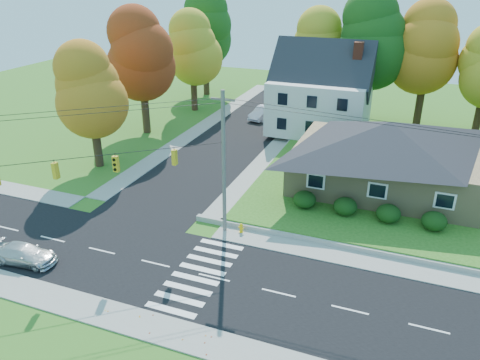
# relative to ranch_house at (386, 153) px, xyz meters

# --- Properties ---
(ground) EXTENTS (120.00, 120.00, 0.00)m
(ground) POSITION_rel_ranch_house_xyz_m (-8.00, -16.00, -3.27)
(ground) COLOR #3D7923
(road_main) EXTENTS (90.00, 8.00, 0.02)m
(road_main) POSITION_rel_ranch_house_xyz_m (-8.00, -16.00, -3.26)
(road_main) COLOR black
(road_main) RESTS_ON ground
(road_cross) EXTENTS (8.00, 44.00, 0.02)m
(road_cross) POSITION_rel_ranch_house_xyz_m (-16.00, 10.00, -3.25)
(road_cross) COLOR black
(road_cross) RESTS_ON ground
(sidewalk_north) EXTENTS (90.00, 2.00, 0.08)m
(sidewalk_north) POSITION_rel_ranch_house_xyz_m (-8.00, -11.00, -3.23)
(sidewalk_north) COLOR #9C9A90
(sidewalk_north) RESTS_ON ground
(sidewalk_south) EXTENTS (90.00, 2.00, 0.08)m
(sidewalk_south) POSITION_rel_ranch_house_xyz_m (-8.00, -21.00, -3.23)
(sidewalk_south) COLOR #9C9A90
(sidewalk_south) RESTS_ON ground
(lawn) EXTENTS (30.00, 30.00, 0.50)m
(lawn) POSITION_rel_ranch_house_xyz_m (5.00, 5.00, -3.02)
(lawn) COLOR #3D7923
(lawn) RESTS_ON ground
(ranch_house) EXTENTS (14.60, 10.60, 5.40)m
(ranch_house) POSITION_rel_ranch_house_xyz_m (0.00, 0.00, 0.00)
(ranch_house) COLOR tan
(ranch_house) RESTS_ON lawn
(colonial_house) EXTENTS (10.40, 8.40, 9.60)m
(colonial_house) POSITION_rel_ranch_house_xyz_m (-7.96, 12.00, 1.32)
(colonial_house) COLOR silver
(colonial_house) RESTS_ON lawn
(hedge_row) EXTENTS (10.70, 1.70, 1.27)m
(hedge_row) POSITION_rel_ranch_house_xyz_m (-0.50, -6.20, -2.13)
(hedge_row) COLOR #163A10
(hedge_row) RESTS_ON lawn
(traffic_infrastructure) EXTENTS (38.10, 10.66, 10.00)m
(traffic_infrastructure) POSITION_rel_ranch_house_xyz_m (-8.15, -14.65, 1.88)
(traffic_infrastructure) COLOR #666059
(traffic_infrastructure) RESTS_ON ground
(tree_lot_0) EXTENTS (6.72, 6.72, 12.51)m
(tree_lot_0) POSITION_rel_ranch_house_xyz_m (-10.00, 18.00, 5.04)
(tree_lot_0) COLOR #3F2A19
(tree_lot_0) RESTS_ON lawn
(tree_lot_1) EXTENTS (7.84, 7.84, 14.60)m
(tree_lot_1) POSITION_rel_ranch_house_xyz_m (-4.00, 17.00, 6.35)
(tree_lot_1) COLOR #3F2A19
(tree_lot_1) RESTS_ON lawn
(tree_lot_2) EXTENTS (7.28, 7.28, 13.56)m
(tree_lot_2) POSITION_rel_ranch_house_xyz_m (2.00, 18.00, 5.70)
(tree_lot_2) COLOR #3F2A19
(tree_lot_2) RESTS_ON lawn
(tree_west_0) EXTENTS (6.16, 6.16, 11.47)m
(tree_west_0) POSITION_rel_ranch_house_xyz_m (-25.00, -4.00, 3.89)
(tree_west_0) COLOR #3F2A19
(tree_west_0) RESTS_ON ground
(tree_west_1) EXTENTS (7.28, 7.28, 13.56)m
(tree_west_1) POSITION_rel_ranch_house_xyz_m (-26.00, 6.00, 5.20)
(tree_west_1) COLOR #3F2A19
(tree_west_1) RESTS_ON ground
(tree_west_2) EXTENTS (6.72, 6.72, 12.51)m
(tree_west_2) POSITION_rel_ranch_house_xyz_m (-25.00, 16.00, 4.54)
(tree_west_2) COLOR #3F2A19
(tree_west_2) RESTS_ON ground
(tree_west_3) EXTENTS (7.84, 7.84, 14.60)m
(tree_west_3) POSITION_rel_ranch_house_xyz_m (-27.00, 24.00, 5.85)
(tree_west_3) COLOR #3F2A19
(tree_west_3) RESTS_ON ground
(silver_sedan) EXTENTS (4.27, 2.11, 1.19)m
(silver_sedan) POSITION_rel_ranch_house_xyz_m (-19.64, -18.79, -2.65)
(silver_sedan) COLOR silver
(silver_sedan) RESTS_ON road_main
(white_car) EXTENTS (2.42, 4.76, 1.50)m
(white_car) POSITION_rel_ranch_house_xyz_m (-15.55, 15.40, -2.50)
(white_car) COLOR silver
(white_car) RESTS_ON road_cross
(fire_hydrant) EXTENTS (0.42, 0.33, 0.73)m
(fire_hydrant) POSITION_rel_ranch_house_xyz_m (-8.36, -10.60, -2.91)
(fire_hydrant) COLOR #F0BB07
(fire_hydrant) RESTS_ON ground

